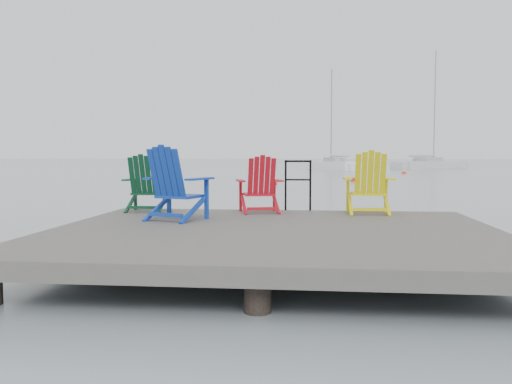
# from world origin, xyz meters

# --- Properties ---
(ground) EXTENTS (400.00, 400.00, 0.00)m
(ground) POSITION_xyz_m (0.00, 0.00, 0.00)
(ground) COLOR gray
(ground) RESTS_ON ground
(dock) EXTENTS (6.00, 5.00, 1.40)m
(dock) POSITION_xyz_m (0.00, 0.00, 0.35)
(dock) COLOR #2B2926
(dock) RESTS_ON ground
(handrail) EXTENTS (0.48, 0.04, 0.90)m
(handrail) POSITION_xyz_m (0.25, 2.45, 1.04)
(handrail) COLOR black
(handrail) RESTS_ON dock
(chair_green) EXTENTS (0.77, 0.72, 0.97)m
(chair_green) POSITION_xyz_m (-2.38, 1.97, 0.99)
(chair_green) COLOR #09351D
(chair_green) RESTS_ON dock
(chair_blue) EXTENTS (1.05, 1.00, 1.10)m
(chair_blue) POSITION_xyz_m (-1.57, 0.78, 1.06)
(chair_blue) COLOR #0F36A2
(chair_blue) RESTS_ON dock
(chair_red) EXTENTS (0.88, 0.83, 0.96)m
(chair_red) POSITION_xyz_m (-0.38, 1.98, 0.98)
(chair_red) COLOR #B70D1A
(chair_red) RESTS_ON dock
(chair_yellow) EXTENTS (0.82, 0.76, 1.03)m
(chair_yellow) POSITION_xyz_m (1.45, 1.96, 1.02)
(chair_yellow) COLOR yellow
(chair_yellow) RESTS_ON dock
(sailboat_near) EXTENTS (5.50, 7.65, 10.68)m
(sailboat_near) POSITION_xyz_m (2.60, 49.57, 0.36)
(sailboat_near) COLOR white
(sailboat_near) RESTS_ON ground
(sailboat_mid) EXTENTS (9.06, 8.18, 13.24)m
(sailboat_mid) POSITION_xyz_m (13.46, 54.39, 0.35)
(sailboat_mid) COLOR silver
(sailboat_mid) RESTS_ON ground
(buoy_a) EXTENTS (0.41, 0.41, 0.41)m
(buoy_a) POSITION_xyz_m (-1.44, 19.93, 0.00)
(buoy_a) COLOR red
(buoy_a) RESTS_ON ground
(buoy_b) EXTENTS (0.40, 0.40, 0.40)m
(buoy_b) POSITION_xyz_m (2.85, 24.07, 0.00)
(buoy_b) COLOR red
(buoy_b) RESTS_ON ground
(buoy_d) EXTENTS (0.41, 0.41, 0.41)m
(buoy_d) POSITION_xyz_m (7.75, 36.87, 0.00)
(buoy_d) COLOR red
(buoy_d) RESTS_ON ground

